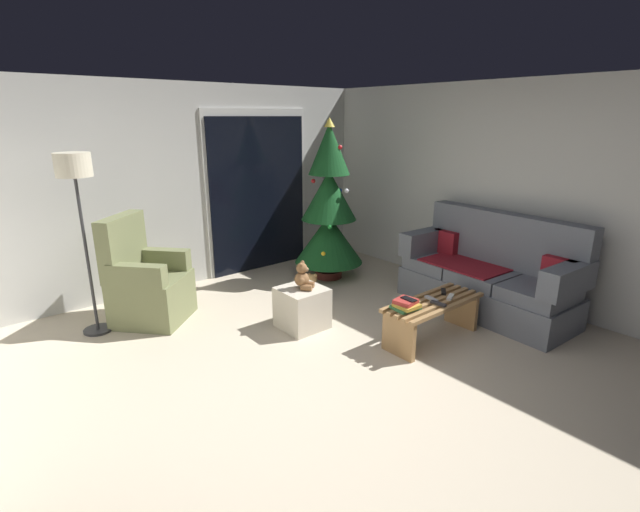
# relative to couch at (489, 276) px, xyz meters

# --- Properties ---
(ground_plane) EXTENTS (7.00, 7.00, 0.00)m
(ground_plane) POSITION_rel_couch_xyz_m (-2.32, -0.06, -0.40)
(ground_plane) COLOR beige
(wall_back) EXTENTS (5.72, 0.12, 2.50)m
(wall_back) POSITION_rel_couch_xyz_m (-2.32, 3.00, 0.85)
(wall_back) COLOR beige
(wall_back) RESTS_ON ground
(wall_right) EXTENTS (0.12, 6.00, 2.50)m
(wall_right) POSITION_rel_couch_xyz_m (0.54, -0.06, 0.85)
(wall_right) COLOR beige
(wall_right) RESTS_ON ground
(patio_door_frame) EXTENTS (1.60, 0.02, 2.20)m
(patio_door_frame) POSITION_rel_couch_xyz_m (-1.13, 2.93, 0.70)
(patio_door_frame) COLOR silver
(patio_door_frame) RESTS_ON ground
(patio_door_glass) EXTENTS (1.50, 0.02, 2.10)m
(patio_door_glass) POSITION_rel_couch_xyz_m (-1.13, 2.91, 0.65)
(patio_door_glass) COLOR black
(patio_door_glass) RESTS_ON ground
(couch) EXTENTS (0.89, 1.98, 1.08)m
(couch) POSITION_rel_couch_xyz_m (0.00, 0.00, 0.00)
(couch) COLOR slate
(couch) RESTS_ON ground
(coffee_table) EXTENTS (1.10, 0.40, 0.41)m
(coffee_table) POSITION_rel_couch_xyz_m (-1.09, -0.07, -0.13)
(coffee_table) COLOR #9E7547
(coffee_table) RESTS_ON ground
(remote_graphite) EXTENTS (0.05, 0.16, 0.02)m
(remote_graphite) POSITION_rel_couch_xyz_m (-1.14, -0.16, 0.02)
(remote_graphite) COLOR #333338
(remote_graphite) RESTS_ON coffee_table
(remote_silver) EXTENTS (0.08, 0.16, 0.02)m
(remote_silver) POSITION_rel_couch_xyz_m (-1.09, -0.04, 0.02)
(remote_silver) COLOR #ADADB2
(remote_silver) RESTS_ON coffee_table
(remote_white) EXTENTS (0.16, 0.10, 0.02)m
(remote_white) POSITION_rel_couch_xyz_m (-0.91, -0.13, 0.02)
(remote_white) COLOR silver
(remote_white) RESTS_ON coffee_table
(remote_black) EXTENTS (0.15, 0.13, 0.02)m
(remote_black) POSITION_rel_couch_xyz_m (-0.84, 0.00, 0.02)
(remote_black) COLOR black
(remote_black) RESTS_ON coffee_table
(book_stack) EXTENTS (0.25, 0.23, 0.09)m
(book_stack) POSITION_rel_couch_xyz_m (-1.45, -0.03, 0.05)
(book_stack) COLOR #337042
(book_stack) RESTS_ON coffee_table
(cell_phone) EXTENTS (0.08, 0.15, 0.01)m
(cell_phone) POSITION_rel_couch_xyz_m (-1.43, -0.04, 0.11)
(cell_phone) COLOR black
(cell_phone) RESTS_ON book_stack
(christmas_tree) EXTENTS (0.91, 0.91, 2.09)m
(christmas_tree) POSITION_rel_couch_xyz_m (-0.67, 1.96, 0.52)
(christmas_tree) COLOR #4C1E19
(christmas_tree) RESTS_ON ground
(armchair) EXTENTS (0.97, 0.97, 1.13)m
(armchair) POSITION_rel_couch_xyz_m (-3.04, 2.16, 0.00)
(armchair) COLOR olive
(armchair) RESTS_ON ground
(floor_lamp) EXTENTS (0.32, 0.32, 1.78)m
(floor_lamp) POSITION_rel_couch_xyz_m (-3.55, 2.22, 1.11)
(floor_lamp) COLOR #2D2D30
(floor_lamp) RESTS_ON ground
(ottoman) EXTENTS (0.44, 0.44, 0.43)m
(ottoman) POSITION_rel_couch_xyz_m (-1.89, 0.96, -0.19)
(ottoman) COLOR beige
(ottoman) RESTS_ON ground
(teddy_bear_chestnut) EXTENTS (0.21, 0.22, 0.29)m
(teddy_bear_chestnut) POSITION_rel_couch_xyz_m (-1.88, 0.96, 0.15)
(teddy_bear_chestnut) COLOR brown
(teddy_bear_chestnut) RESTS_ON ottoman
(teddy_bear_honey_by_tree) EXTENTS (0.21, 0.21, 0.29)m
(teddy_bear_honey_by_tree) POSITION_rel_couch_xyz_m (-1.25, 1.58, -0.28)
(teddy_bear_honey_by_tree) COLOR tan
(teddy_bear_honey_by_tree) RESTS_ON ground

